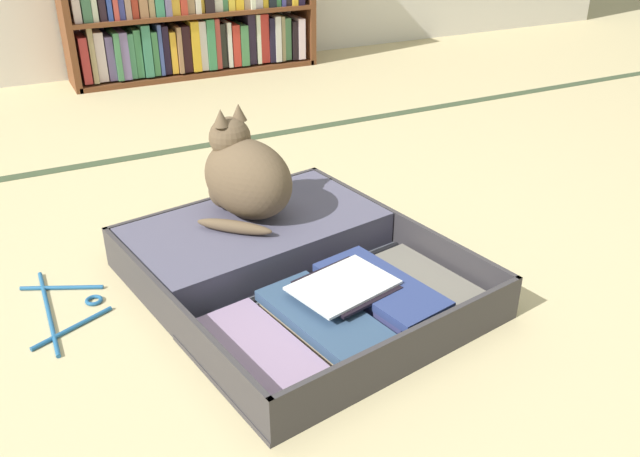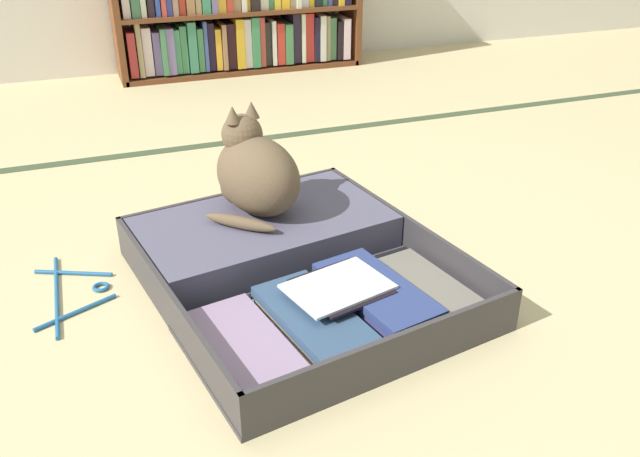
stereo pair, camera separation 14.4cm
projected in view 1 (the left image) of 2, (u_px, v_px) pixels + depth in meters
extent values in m
plane|color=#CCBA88|center=(348.00, 328.00, 1.48)|extent=(10.00, 10.00, 0.00)
cube|color=#3C4B32|center=(188.00, 148.00, 2.46)|extent=(4.80, 0.05, 0.00)
cube|color=brown|center=(198.00, 70.00, 3.40)|extent=(1.20, 0.25, 0.02)
cube|color=brown|center=(193.00, 12.00, 3.27)|extent=(1.17, 0.25, 0.02)
cube|color=#AE302F|center=(82.00, 57.00, 3.12)|extent=(0.04, 0.21, 0.21)
cube|color=#96835A|center=(89.00, 52.00, 3.12)|extent=(0.02, 0.21, 0.25)
cube|color=silver|center=(97.00, 53.00, 3.16)|extent=(0.04, 0.21, 0.22)
cube|color=slate|center=(107.00, 55.00, 3.18)|extent=(0.03, 0.21, 0.20)
cube|color=#448354|center=(114.00, 53.00, 3.17)|extent=(0.03, 0.21, 0.22)
cube|color=slate|center=(121.00, 52.00, 3.19)|extent=(0.04, 0.21, 0.22)
cube|color=#448960|center=(128.00, 52.00, 3.21)|extent=(0.03, 0.21, 0.21)
cube|color=#408254|center=(134.00, 50.00, 3.22)|extent=(0.03, 0.21, 0.22)
cube|color=#3B8162|center=(143.00, 48.00, 3.22)|extent=(0.04, 0.21, 0.24)
cube|color=#458955|center=(151.00, 50.00, 3.25)|extent=(0.03, 0.21, 0.21)
cube|color=#3C4E93|center=(156.00, 46.00, 3.25)|extent=(0.02, 0.21, 0.24)
cube|color=black|center=(161.00, 47.00, 3.27)|extent=(0.03, 0.21, 0.23)
cube|color=gold|center=(168.00, 49.00, 3.29)|extent=(0.03, 0.21, 0.20)
cube|color=#9B714D|center=(175.00, 47.00, 3.29)|extent=(0.02, 0.21, 0.22)
cube|color=black|center=(181.00, 46.00, 3.31)|extent=(0.04, 0.21, 0.22)
cube|color=gold|center=(190.00, 43.00, 3.31)|extent=(0.04, 0.21, 0.24)
cube|color=silver|center=(197.00, 42.00, 3.34)|extent=(0.03, 0.21, 0.24)
cube|color=#3A8353|center=(205.00, 41.00, 3.34)|extent=(0.04, 0.21, 0.24)
cube|color=#AD3E37|center=(212.00, 40.00, 3.36)|extent=(0.02, 0.21, 0.24)
cube|color=#252621|center=(217.00, 42.00, 3.39)|extent=(0.03, 0.21, 0.21)
cube|color=silver|center=(223.00, 41.00, 3.39)|extent=(0.02, 0.21, 0.22)
cube|color=red|center=(230.00, 42.00, 3.41)|extent=(0.04, 0.21, 0.20)
cube|color=#45814D|center=(238.00, 42.00, 3.43)|extent=(0.04, 0.21, 0.20)
cube|color=#251B2E|center=(245.00, 36.00, 3.44)|extent=(0.04, 0.21, 0.24)
cube|color=beige|center=(252.00, 36.00, 3.45)|extent=(0.02, 0.21, 0.24)
cube|color=red|center=(258.00, 35.00, 3.47)|extent=(0.04, 0.21, 0.24)
cube|color=black|center=(265.00, 37.00, 3.48)|extent=(0.03, 0.21, 0.22)
cube|color=silver|center=(271.00, 36.00, 3.49)|extent=(0.03, 0.21, 0.23)
cube|color=#8D815C|center=(276.00, 35.00, 3.50)|extent=(0.02, 0.21, 0.22)
cube|color=#46794F|center=(280.00, 36.00, 3.53)|extent=(0.03, 0.21, 0.21)
cube|color=black|center=(287.00, 37.00, 3.54)|extent=(0.03, 0.21, 0.19)
cube|color=silver|center=(294.00, 36.00, 3.54)|extent=(0.04, 0.21, 0.21)
cube|color=#393639|center=(349.00, 326.00, 1.48)|extent=(0.72, 0.50, 0.01)
cube|color=#393639|center=(409.00, 352.00, 1.32)|extent=(0.65, 0.13, 0.11)
cube|color=#393639|center=(218.00, 365.00, 1.29)|extent=(0.08, 0.39, 0.11)
cube|color=#393639|center=(454.00, 263.00, 1.63)|extent=(0.08, 0.39, 0.11)
cube|color=#50555C|center=(349.00, 322.00, 1.48)|extent=(0.69, 0.47, 0.01)
cube|color=#393639|center=(257.00, 255.00, 1.76)|extent=(0.72, 0.50, 0.01)
cube|color=#393639|center=(221.00, 213.00, 1.87)|extent=(0.65, 0.13, 0.11)
cube|color=#393639|center=(138.00, 279.00, 1.56)|extent=(0.08, 0.39, 0.11)
cube|color=#393639|center=(353.00, 206.00, 1.90)|extent=(0.08, 0.39, 0.11)
cube|color=#50555C|center=(257.00, 252.00, 1.75)|extent=(0.69, 0.47, 0.01)
cylinder|color=black|center=(299.00, 283.00, 1.61)|extent=(0.63, 0.13, 0.02)
cube|color=tan|center=(264.00, 358.00, 1.35)|extent=(0.19, 0.34, 0.01)
cube|color=gray|center=(259.00, 347.00, 1.35)|extent=(0.20, 0.32, 0.02)
cube|color=#74625C|center=(322.00, 330.00, 1.43)|extent=(0.18, 0.32, 0.02)
cube|color=tan|center=(326.00, 324.00, 1.42)|extent=(0.20, 0.32, 0.01)
cube|color=#334C6C|center=(325.00, 318.00, 1.41)|extent=(0.20, 0.35, 0.02)
cube|color=slate|center=(377.00, 306.00, 1.51)|extent=(0.18, 0.34, 0.01)
cube|color=#9D729E|center=(378.00, 300.00, 1.51)|extent=(0.18, 0.33, 0.02)
cube|color=#3D4075|center=(380.00, 292.00, 1.50)|extent=(0.19, 0.30, 0.02)
cube|color=navy|center=(381.00, 286.00, 1.48)|extent=(0.20, 0.33, 0.02)
cube|color=#24172D|center=(425.00, 283.00, 1.60)|extent=(0.20, 0.35, 0.01)
cube|color=slate|center=(422.00, 278.00, 1.59)|extent=(0.19, 0.31, 0.01)
cube|color=silver|center=(343.00, 285.00, 1.46)|extent=(0.25, 0.20, 0.01)
cube|color=black|center=(347.00, 285.00, 1.47)|extent=(0.21, 0.21, 0.01)
cube|color=#545269|center=(256.00, 237.00, 1.73)|extent=(0.68, 0.46, 0.10)
torus|color=white|center=(217.00, 230.00, 1.67)|extent=(0.12, 0.12, 0.01)
cylinder|color=black|center=(162.00, 233.00, 1.76)|extent=(0.02, 0.02, 0.10)
cylinder|color=black|center=(277.00, 198.00, 1.96)|extent=(0.02, 0.02, 0.10)
cube|color=#3A853F|center=(480.00, 308.00, 1.44)|extent=(0.03, 0.01, 0.03)
cube|color=yellow|center=(339.00, 375.00, 1.23)|extent=(0.03, 0.01, 0.02)
cube|color=red|center=(397.00, 357.00, 1.32)|extent=(0.03, 0.01, 0.02)
ellipsoid|color=brown|center=(248.00, 179.00, 1.69)|extent=(0.26, 0.31, 0.20)
ellipsoid|color=brown|center=(230.00, 187.00, 1.76)|extent=(0.15, 0.13, 0.11)
sphere|color=brown|center=(230.00, 138.00, 1.68)|extent=(0.11, 0.11, 0.11)
cone|color=brown|center=(239.00, 112.00, 1.67)|extent=(0.04, 0.04, 0.04)
cone|color=brown|center=(221.00, 118.00, 1.63)|extent=(0.04, 0.04, 0.04)
sphere|color=#DFC945|center=(224.00, 130.00, 1.72)|extent=(0.02, 0.02, 0.02)
sphere|color=#DFC945|center=(213.00, 133.00, 1.69)|extent=(0.02, 0.02, 0.02)
ellipsoid|color=brown|center=(234.00, 227.00, 1.64)|extent=(0.17, 0.16, 0.03)
cylinder|color=#215D92|center=(48.00, 311.00, 1.53)|extent=(0.01, 0.36, 0.01)
cylinder|color=#215D92|center=(62.00, 288.00, 1.62)|extent=(0.19, 0.09, 0.01)
cylinder|color=#215D92|center=(73.00, 328.00, 1.48)|extent=(0.19, 0.09, 0.01)
torus|color=#215D92|center=(94.00, 300.00, 1.57)|extent=(0.04, 0.04, 0.01)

